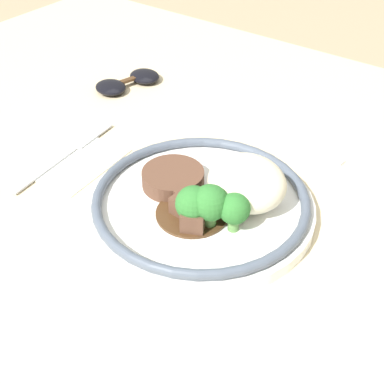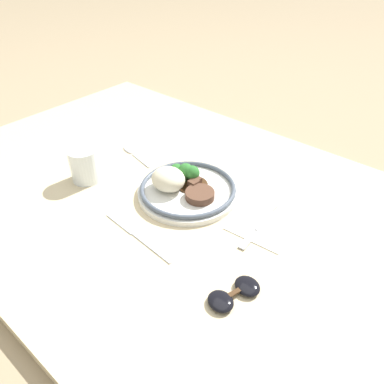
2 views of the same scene
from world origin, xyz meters
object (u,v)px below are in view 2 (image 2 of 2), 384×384
Objects in this scene: fork at (256,230)px; knife at (135,235)px; plate at (185,187)px; juice_glass at (85,167)px; spoon at (131,153)px; sunglasses at (234,294)px.

fork is 0.28m from knife.
plate reaches higher than knife.
juice_glass reaches higher than spoon.
knife is 0.38m from spoon.
juice_glass is 0.55m from sunglasses.
plate is 2.14× the size of sunglasses.
knife is at bearing 165.80° from juice_glass.
sunglasses is (-0.27, -0.01, 0.01)m from knife.
knife is (0.20, 0.20, -0.00)m from fork.
juice_glass reaches higher than plate.
sunglasses is at bearing 14.10° from fork.
sunglasses is (-0.07, 0.19, 0.01)m from fork.
knife is at bearing 17.79° from sunglasses.
plate is 1.40× the size of fork.
sunglasses is (-0.29, 0.19, -0.01)m from plate.
plate is at bearing -178.15° from spoon.
knife is at bearing 95.66° from plate.
spoon is 0.61m from sunglasses.
fork is at bearing -53.59° from sunglasses.
juice_glass is at bearing -81.39° from fork.
spoon reaches higher than knife.
juice_glass is 0.28m from knife.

